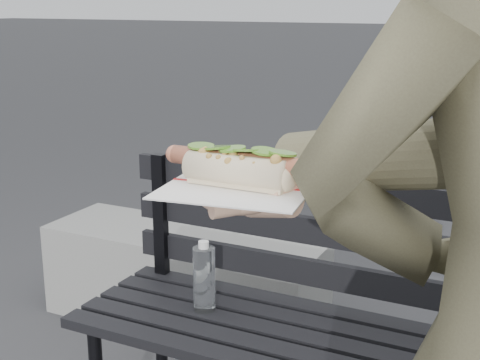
% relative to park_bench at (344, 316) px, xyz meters
% --- Properties ---
extents(park_bench, '(1.50, 0.44, 0.88)m').
position_rel_park_bench_xyz_m(park_bench, '(0.00, 0.00, 0.00)').
color(park_bench, black).
rests_on(park_bench, ground).
extents(concrete_block, '(1.20, 0.40, 0.40)m').
position_rel_park_bench_xyz_m(concrete_block, '(-0.91, 0.66, -0.32)').
color(concrete_block, slate).
rests_on(concrete_block, ground).
extents(held_hotdog, '(0.62, 0.30, 0.20)m').
position_rel_park_bench_xyz_m(held_hotdog, '(0.29, -0.78, 0.63)').
color(held_hotdog, '#494431').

